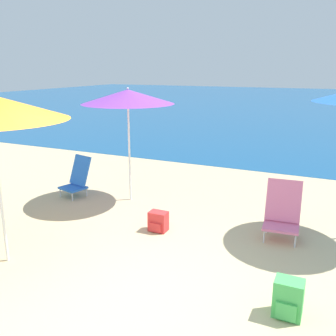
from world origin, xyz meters
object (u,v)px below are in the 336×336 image
(backpack_green, at_px, (288,299))
(beach_chair_pink, at_px, (282,211))
(backpack_red, at_px, (158,222))
(beach_umbrella_purple, at_px, (128,97))
(beach_chair_blue, at_px, (77,178))

(backpack_green, bearing_deg, beach_chair_pink, 100.57)
(backpack_red, bearing_deg, backpack_green, -31.52)
(beach_chair_pink, height_order, backpack_red, beach_chair_pink)
(beach_umbrella_purple, relative_size, backpack_green, 5.27)
(backpack_red, bearing_deg, beach_chair_pink, 18.61)
(beach_umbrella_purple, height_order, backpack_red, beach_umbrella_purple)
(beach_chair_blue, height_order, backpack_red, beach_chair_blue)
(backpack_green, bearing_deg, backpack_red, 148.48)
(backpack_green, bearing_deg, beach_chair_blue, 153.66)
(beach_chair_pink, bearing_deg, beach_umbrella_purple, 166.00)
(beach_chair_pink, xyz_separation_m, backpack_green, (0.36, -1.91, -0.21))
(beach_chair_blue, bearing_deg, beach_chair_pink, 10.87)
(beach_chair_blue, xyz_separation_m, backpack_red, (2.22, -0.85, -0.21))
(beach_umbrella_purple, distance_m, beach_chair_blue, 1.96)
(beach_chair_pink, distance_m, backpack_green, 1.96)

